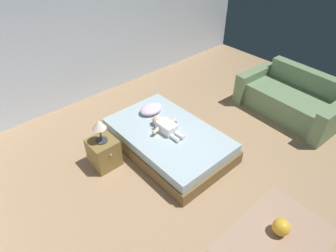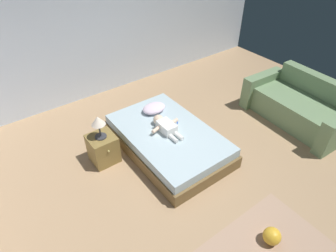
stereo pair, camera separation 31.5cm
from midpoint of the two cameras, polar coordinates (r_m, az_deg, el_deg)
The scene contains 11 objects.
ground_plane at distance 4.36m, azimuth 4.94°, elevation -8.61°, with size 8.00×8.00×0.00m, color tan.
wall_behind_bed at distance 5.78m, azimuth -17.09°, elevation 17.44°, with size 8.00×0.12×2.55m, color silver.
bed at distance 4.57m, azimuth -1.98°, elevation -2.84°, with size 1.25×2.01×0.35m.
pillow at distance 4.84m, azimuth -5.25°, elevation 3.37°, with size 0.41×0.30×0.13m.
baby at distance 4.43m, azimuth -2.64°, elevation -0.05°, with size 0.50×0.63×0.16m.
toothbrush at distance 4.66m, azimuth -0.42°, elevation 1.12°, with size 0.08×0.13×0.02m.
couch at distance 5.71m, azimuth 21.96°, elevation 4.87°, with size 1.09×1.85×0.80m.
nightstand at distance 4.40m, azimuth -14.68°, elevation -5.22°, with size 0.39×0.42×0.46m.
lamp at distance 4.09m, azimuth -15.78°, elevation -0.08°, with size 0.20×0.20×0.37m.
rug at distance 3.81m, azimuth 18.49°, elevation -20.89°, with size 1.42×0.96×0.01m.
toy_ball at distance 3.80m, azimuth 19.37°, elevation -18.60°, with size 0.21×0.21×0.21m, color gold.
Camera 1 is at (-2.38, -1.88, 3.16)m, focal length 30.53 mm.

